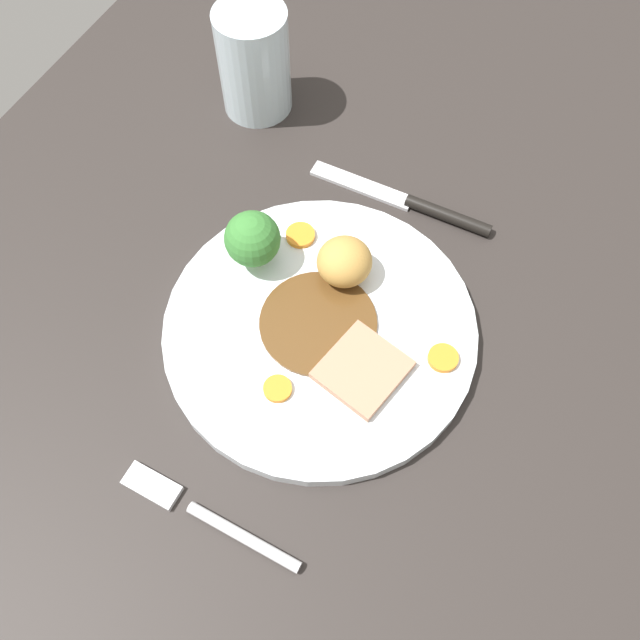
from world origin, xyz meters
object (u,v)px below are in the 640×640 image
object	(u,v)px
carrot_coin_front	(300,235)
carrot_coin_back	(443,358)
fork	(205,515)
carrot_coin_side	(278,389)
dinner_plate	(320,329)
roast_potato_left	(344,262)
meat_slice_main	(363,369)
broccoli_floret	(252,239)
water_glass	(254,62)
knife	(415,204)

from	to	relation	value
carrot_coin_front	carrot_coin_back	size ratio (longest dim) A/B	1.05
carrot_coin_back	fork	xyz separation A→B (cm)	(-19.62, 11.31, -1.27)
carrot_coin_back	carrot_coin_side	xyz separation A→B (cm)	(-8.52, 10.96, -0.03)
dinner_plate	roast_potato_left	xyz separation A→B (cm)	(5.57, 0.42, 2.73)
dinner_plate	carrot_coin_side	bearing A→B (deg)	176.36
meat_slice_main	broccoli_floret	xyz separation A→B (cm)	(5.72, 13.25, 2.71)
water_glass	roast_potato_left	bearing A→B (deg)	-132.22
meat_slice_main	fork	xyz separation A→B (cm)	(-15.64, 5.80, -1.41)
carrot_coin_back	fork	size ratio (longest dim) A/B	0.17
knife	dinner_plate	bearing A→B (deg)	82.35
roast_potato_left	carrot_coin_side	bearing A→B (deg)	179.96
knife	carrot_coin_front	bearing A→B (deg)	48.37
dinner_plate	carrot_coin_back	distance (cm)	10.71
knife	carrot_coin_back	bearing A→B (deg)	119.56
fork	knife	world-z (taller)	knife
dinner_plate	carrot_coin_front	size ratio (longest dim) A/B	10.03
carrot_coin_side	broccoli_floret	distance (cm)	13.19
carrot_coin_side	knife	size ratio (longest dim) A/B	0.13
carrot_coin_front	carrot_coin_side	xyz separation A→B (cm)	(-14.26, -5.30, -0.02)
broccoli_floret	knife	bearing A→B (deg)	-38.57
carrot_coin_side	water_glass	distance (cm)	33.77
dinner_plate	meat_slice_main	xyz separation A→B (cm)	(-2.27, -5.03, 1.10)
meat_slice_main	fork	distance (cm)	16.74
carrot_coin_front	broccoli_floret	size ratio (longest dim) A/B	0.48
fork	knife	distance (cm)	34.40
carrot_coin_front	water_glass	xyz separation A→B (cm)	(14.21, 12.43, 3.85)
meat_slice_main	water_glass	distance (cm)	33.53
meat_slice_main	carrot_coin_side	distance (cm)	7.10
carrot_coin_side	meat_slice_main	bearing A→B (deg)	-50.26
fork	water_glass	world-z (taller)	water_glass
roast_potato_left	carrot_coin_front	distance (cm)	5.91
carrot_coin_back	knife	bearing A→B (deg)	29.94
dinner_plate	carrot_coin_front	xyz separation A→B (cm)	(7.46, 5.73, 0.95)
dinner_plate	knife	size ratio (longest dim) A/B	1.45
roast_potato_left	dinner_plate	bearing A→B (deg)	-175.64
dinner_plate	meat_slice_main	bearing A→B (deg)	-114.29
water_glass	carrot_coin_front	bearing A→B (deg)	-138.81
broccoli_floret	fork	bearing A→B (deg)	-160.78
carrot_coin_front	fork	distance (cm)	25.88
roast_potato_left	water_glass	xyz separation A→B (cm)	(16.10, 17.74, 2.07)
dinner_plate	water_glass	xyz separation A→B (cm)	(21.67, 18.17, 4.80)
dinner_plate	fork	bearing A→B (deg)	177.52
meat_slice_main	broccoli_floret	size ratio (longest dim) A/B	1.14
roast_potato_left	carrot_coin_front	size ratio (longest dim) A/B	1.80
meat_slice_main	carrot_coin_back	size ratio (longest dim) A/B	2.53
fork	carrot_coin_back	bearing A→B (deg)	-118.66
dinner_plate	water_glass	world-z (taller)	water_glass
fork	knife	bearing A→B (deg)	-93.48
carrot_coin_front	meat_slice_main	bearing A→B (deg)	-132.11
dinner_plate	roast_potato_left	world-z (taller)	roast_potato_left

